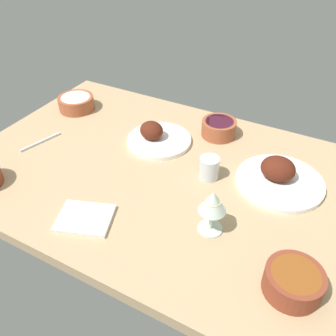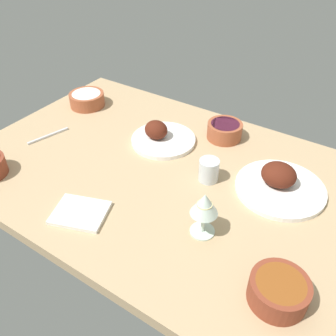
{
  "view_description": "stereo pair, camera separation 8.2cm",
  "coord_description": "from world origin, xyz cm",
  "views": [
    {
      "loc": [
        -43.84,
        81.86,
        79.4
      ],
      "look_at": [
        0.0,
        0.0,
        6.0
      ],
      "focal_mm": 38.1,
      "sensor_mm": 36.0,
      "label": 1
    },
    {
      "loc": [
        -50.87,
        77.69,
        79.4
      ],
      "look_at": [
        0.0,
        0.0,
        6.0
      ],
      "focal_mm": 38.1,
      "sensor_mm": 36.0,
      "label": 2
    }
  ],
  "objects": [
    {
      "name": "dining_table",
      "position": [
        0.0,
        0.0,
        2.0
      ],
      "size": [
        140.0,
        90.0,
        4.0
      ],
      "primitive_type": "cube",
      "color": "tan",
      "rests_on": "ground"
    },
    {
      "name": "plate_center_main",
      "position": [
        12.51,
        -14.3,
        6.14
      ],
      "size": [
        24.01,
        24.01,
        8.19
      ],
      "color": "white",
      "rests_on": "dining_table"
    },
    {
      "name": "plate_far_side",
      "position": [
        -33.78,
        -12.3,
        6.47
      ],
      "size": [
        28.07,
        28.07,
        8.86
      ],
      "color": "white",
      "rests_on": "dining_table"
    },
    {
      "name": "bowl_onions",
      "position": [
        -6.19,
        -29.55,
        7.38
      ],
      "size": [
        13.1,
        13.1,
        6.25
      ],
      "color": "#A35133",
      "rests_on": "dining_table"
    },
    {
      "name": "bowl_soup",
      "position": [
        -46.62,
        25.25,
        7.44
      ],
      "size": [
        13.8,
        13.8,
        6.37
      ],
      "color": "brown",
      "rests_on": "dining_table"
    },
    {
      "name": "bowl_cream",
      "position": [
        55.16,
        -19.98,
        7.12
      ],
      "size": [
        14.92,
        14.92,
        5.74
      ],
      "color": "#A35133",
      "rests_on": "dining_table"
    },
    {
      "name": "wine_glass",
      "position": [
        -22.25,
        16.6,
        13.93
      ],
      "size": [
        7.6,
        7.6,
        14.0
      ],
      "color": "silver",
      "rests_on": "dining_table"
    },
    {
      "name": "water_tumbler",
      "position": [
        -12.85,
        -4.35,
        7.8
      ],
      "size": [
        6.52,
        6.52,
        7.6
      ],
      "primitive_type": "cylinder",
      "color": "silver",
      "rests_on": "dining_table"
    },
    {
      "name": "folded_napkin",
      "position": [
        10.89,
        30.27,
        4.6
      ],
      "size": [
        18.56,
        16.74,
        1.2
      ],
      "primitive_type": "cube",
      "rotation": [
        0.0,
        0.0,
        0.34
      ],
      "color": "white",
      "rests_on": "dining_table"
    },
    {
      "name": "fork_loose",
      "position": [
        50.48,
        6.81,
        4.4
      ],
      "size": [
        5.36,
        16.27,
        0.8
      ],
      "primitive_type": "cube",
      "rotation": [
        0.0,
        0.0,
        1.3
      ],
      "color": "silver",
      "rests_on": "dining_table"
    }
  ]
}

